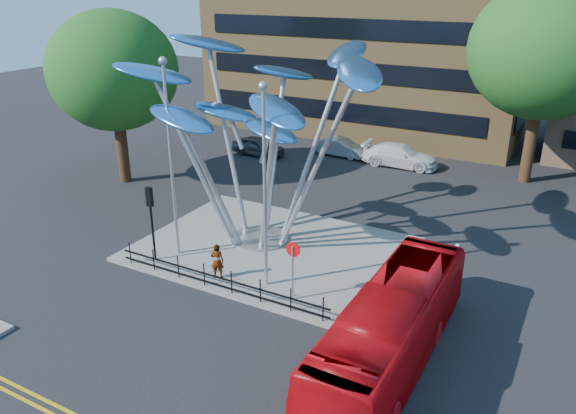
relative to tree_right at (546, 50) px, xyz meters
The scene contains 15 objects.
ground 24.75m from the tree_right, 109.98° to the right, with size 120.00×120.00×0.00m, color black.
traffic_island 20.01m from the tree_right, 119.36° to the right, with size 12.00×9.00×0.15m, color slate.
tree_right is the anchor object (origin of this frame).
tree_left 25.09m from the tree_right, 151.39° to the right, with size 7.60×7.60×10.32m.
leaf_sculpture 18.37m from the tree_right, 123.31° to the right, with size 12.72×9.54×9.51m.
street_lamp_left 22.49m from the tree_right, 124.05° to the right, with size 0.36×0.36×8.80m.
street_lamp_right 20.64m from the tree_right, 111.54° to the right, with size 0.36×0.36×8.30m.
traffic_light_island 24.06m from the tree_right, 123.69° to the right, with size 0.28×0.18×3.42m.
no_entry_sign_island 21.31m from the tree_right, 107.12° to the right, with size 0.60×0.10×2.45m.
pedestrian_railing_front 23.43m from the tree_right, 113.91° to the right, with size 10.00×0.06×1.00m.
red_bus 22.40m from the tree_right, 93.75° to the right, with size 2.32×9.93×2.77m, color #B6080E.
pedestrian 22.86m from the tree_right, 116.14° to the right, with size 0.56×0.37×1.54m, color gray.
parked_car_left 19.34m from the tree_right, 169.48° to the right, with size 1.58×3.93×1.34m, color #46484E.
parked_car_mid 14.40m from the tree_right, behind, with size 1.36×3.90×1.29m, color #A8ACB0.
parked_car_right 10.74m from the tree_right, behind, with size 2.08×5.10×1.48m, color silver.
Camera 1 is at (11.02, -14.28, 11.87)m, focal length 35.00 mm.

